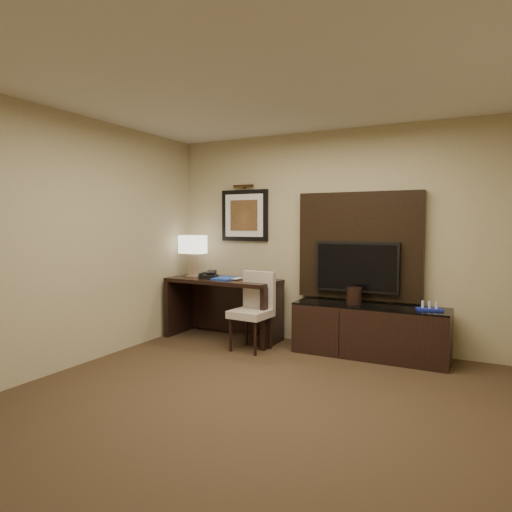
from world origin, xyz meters
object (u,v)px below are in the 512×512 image
Objects in this scene: credenza at (369,331)px; ice_bucket at (354,296)px; desk at (223,309)px; desk_chair at (251,313)px; desk_phone at (208,274)px; minibar_tray at (430,306)px; table_lamp at (193,257)px; tv at (357,267)px.

credenza is 8.89× the size of ice_bucket.
desk_chair is at bearing -26.38° from desk.
minibar_tray is (2.78, 0.08, -0.21)m from desk_phone.
table_lamp is (-1.10, 0.38, 0.62)m from desk_chair.
table_lamp is 2.44× the size of desk_phone.
credenza is 1.75× the size of tv.
credenza is 0.73m from minibar_tray.
desk_phone is (-1.93, -0.28, -0.16)m from tv.
credenza is at bearing 20.71° from desk_chair.
ice_bucket is at bearing 22.17° from desk_chair.
tv reaches higher than minibar_tray.
ice_bucket is 0.83m from minibar_tray.
desk is 1.78m from ice_bucket.
credenza is 3.27× the size of table_lamp.
desk_phone is at bearing -17.67° from table_lamp.
desk_chair is at bearing -169.74° from minibar_tray.
minibar_tray is at bearing 3.98° from desk.
desk_chair is 1.25m from ice_bucket.
ice_bucket is (1.96, 0.07, -0.16)m from desk_phone.
minibar_tray is (3.10, -0.02, -0.43)m from table_lamp.
credenza is at bearing 179.11° from minibar_tray.
credenza is 2.21m from desk_phone.
credenza is 7.96× the size of desk_phone.
desk_phone is (0.32, -0.10, -0.21)m from table_lamp.
desk_chair reaches higher than minibar_tray.
desk is at bearing -179.41° from minibar_tray.
tv is at bearing -8.35° from desk_phone.
tv is at bearing 97.65° from ice_bucket.
table_lamp reaches higher than minibar_tray.
table_lamp reaches higher than desk.
ice_bucket is (0.03, -0.21, -0.32)m from tv.
tv is (-0.21, 0.19, 0.72)m from credenza.
desk is 0.50m from desk_phone.
tv is at bearing 10.85° from desk.
desk is 1.65× the size of desk_chair.
desk is 7.68× the size of ice_bucket.
table_lamp reaches higher than desk_chair.
minibar_tray is at bearing -0.32° from credenza.
tv reaches higher than credenza.
desk_phone reaches higher than minibar_tray.
tv is 0.95m from minibar_tray.
tv is 2.25m from table_lamp.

